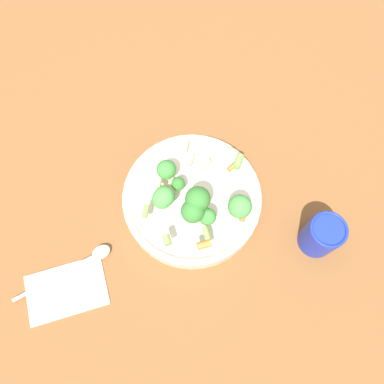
{
  "coord_description": "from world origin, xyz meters",
  "views": [
    {
      "loc": [
        -0.1,
        0.23,
        0.71
      ],
      "look_at": [
        0.0,
        0.0,
        0.06
      ],
      "focal_mm": 35.0,
      "sensor_mm": 36.0,
      "label": 1
    }
  ],
  "objects": [
    {
      "name": "bowl",
      "position": [
        0.0,
        0.0,
        0.02
      ],
      "size": [
        0.27,
        0.27,
        0.04
      ],
      "color": "beige",
      "rests_on": "ground_plane"
    },
    {
      "name": "cup",
      "position": [
        -0.25,
        -0.02,
        0.04
      ],
      "size": [
        0.07,
        0.07,
        0.09
      ],
      "color": "#192DAD",
      "rests_on": "ground_plane"
    },
    {
      "name": "spoon",
      "position": [
        0.14,
        0.2,
        0.01
      ],
      "size": [
        0.13,
        0.17,
        0.01
      ],
      "rotation": [
        0.0,
        0.0,
        10.37
      ],
      "color": "silver",
      "rests_on": "napkin"
    },
    {
      "name": "napkin",
      "position": [
        0.14,
        0.25,
        0.0
      ],
      "size": [
        0.17,
        0.17,
        0.01
      ],
      "color": "beige",
      "rests_on": "ground_plane"
    },
    {
      "name": "pasta_salad",
      "position": [
        -0.01,
        0.02,
        0.08
      ],
      "size": [
        0.19,
        0.22,
        0.08
      ],
      "color": "#8CB766",
      "rests_on": "bowl"
    },
    {
      "name": "ground_plane",
      "position": [
        0.0,
        0.0,
        0.0
      ],
      "size": [
        3.0,
        3.0,
        0.0
      ],
      "primitive_type": "plane",
      "color": "brown"
    }
  ]
}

